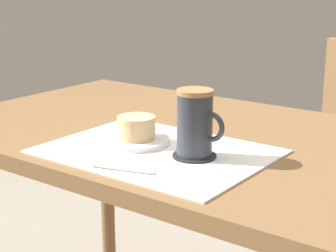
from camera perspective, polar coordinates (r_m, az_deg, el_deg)
The scene contains 7 objects.
dining_table at distance 1.38m, azimuth 2.70°, elevation -3.87°, with size 1.31×0.76×0.75m.
placemat at distance 1.21m, azimuth -1.12°, elevation -2.59°, with size 0.47×0.35×0.00m, color white.
pastry_plate at distance 1.26m, azimuth -3.23°, elevation -1.52°, with size 0.15×0.15×0.01m, color white.
pastry at distance 1.25m, azimuth -3.25°, elevation -0.15°, with size 0.09×0.09×0.05m, color #E5BC7F.
coffee_coaster at distance 1.17m, azimuth 2.69°, elevation -3.03°, with size 0.09×0.09×0.01m, color #232328.
coffee_mug at distance 1.15m, azimuth 2.82°, elevation 0.34°, with size 0.11×0.08×0.14m.
teaspoon at distance 1.09m, azimuth -4.55°, elevation -4.34°, with size 0.01×0.01×0.13m, color silver.
Camera 1 is at (0.72, -1.09, 1.12)m, focal length 60.00 mm.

